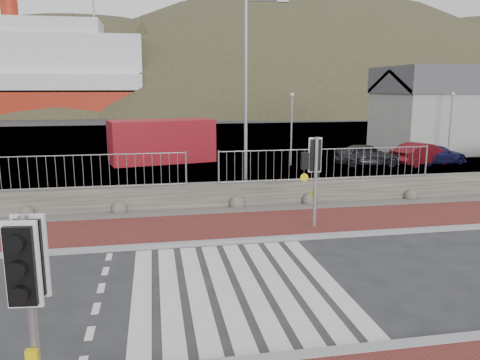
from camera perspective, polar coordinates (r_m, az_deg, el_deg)
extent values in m
plane|color=#28282B|center=(10.80, -0.39, -12.94)|extent=(220.00, 220.00, 0.00)
cube|color=maroon|center=(14.96, -3.44, -5.81)|extent=(40.00, 3.00, 0.08)
cube|color=gray|center=(8.19, 3.57, -21.08)|extent=(40.00, 0.25, 0.12)
cube|color=gray|center=(13.54, -2.65, -7.61)|extent=(40.00, 0.25, 0.12)
cube|color=silver|center=(10.67, -11.89, -13.48)|extent=(0.42, 5.60, 0.01)
cube|color=silver|center=(10.66, -8.58, -13.37)|extent=(0.42, 5.60, 0.01)
cube|color=silver|center=(10.69, -5.28, -13.22)|extent=(0.42, 5.60, 0.01)
cube|color=silver|center=(10.75, -2.01, -13.02)|extent=(0.42, 5.60, 0.01)
cube|color=silver|center=(10.85, 1.21, -12.79)|extent=(0.42, 5.60, 0.01)
cube|color=silver|center=(10.98, 4.35, -12.52)|extent=(0.42, 5.60, 0.01)
cube|color=silver|center=(11.14, 7.40, -12.23)|extent=(0.42, 5.60, 0.01)
cube|color=silver|center=(11.33, 10.36, -11.91)|extent=(0.42, 5.60, 0.01)
cube|color=#59544C|center=(16.87, -4.29, -3.88)|extent=(40.00, 1.50, 0.06)
cube|color=#49443C|center=(17.54, -4.60, -1.88)|extent=(40.00, 0.60, 0.90)
cylinder|color=gray|center=(17.28, -20.68, 2.79)|extent=(8.40, 0.04, 0.04)
cylinder|color=gray|center=(17.14, -6.60, 1.35)|extent=(0.07, 0.07, 1.20)
cylinder|color=gray|center=(18.22, 10.59, 3.73)|extent=(8.40, 0.04, 0.04)
cylinder|color=gray|center=(17.26, -2.62, 1.48)|extent=(0.07, 0.07, 1.20)
cylinder|color=gray|center=(20.19, 21.73, 2.12)|extent=(0.07, 0.07, 1.20)
cube|color=#4C4C4F|center=(37.90, -7.86, 4.44)|extent=(120.00, 40.00, 0.50)
cube|color=#3F4C54|center=(72.75, -9.23, 7.62)|extent=(220.00, 50.00, 0.05)
cube|color=silver|center=(79.42, -23.02, 13.69)|extent=(30.00, 12.00, 6.00)
cube|color=silver|center=(79.75, -23.25, 16.55)|extent=(18.00, 10.00, 2.50)
cylinder|color=maroon|center=(80.96, -26.29, 18.01)|extent=(2.40, 2.40, 3.00)
cylinder|color=gray|center=(79.05, -17.47, 19.92)|extent=(0.30, 0.30, 6.00)
cube|color=#9E9E99|center=(36.80, 25.87, 6.36)|extent=(12.00, 6.00, 4.00)
cube|color=#4C4C51|center=(36.72, 26.26, 10.86)|extent=(12.20, 6.20, 1.80)
ellipsoid|color=#2E301D|center=(101.48, -17.74, -3.22)|extent=(106.40, 68.40, 76.00)
ellipsoid|color=#2E301D|center=(107.04, 7.20, -5.35)|extent=(140.00, 90.00, 100.00)
ellipsoid|color=#2E301D|center=(126.53, 27.09, -1.13)|extent=(112.00, 72.00, 80.00)
cylinder|color=gray|center=(6.72, -23.90, -15.99)|extent=(0.11, 0.11, 2.91)
cube|color=#DCC20C|center=(6.89, -23.65, -18.70)|extent=(0.15, 0.10, 0.23)
cube|color=black|center=(6.38, -24.54, -8.89)|extent=(0.44, 0.29, 1.09)
sphere|color=#0CE53F|center=(6.49, -24.31, -11.48)|extent=(0.16, 0.16, 0.16)
cylinder|color=gray|center=(14.82, 9.18, -0.44)|extent=(0.11, 0.11, 2.92)
cube|color=#DCC20C|center=(14.90, 9.14, -1.81)|extent=(0.15, 0.09, 0.23)
cube|color=black|center=(14.67, 9.29, 2.95)|extent=(0.43, 0.27, 1.09)
sphere|color=#0CE53F|center=(14.72, 9.25, 1.75)|extent=(0.16, 0.16, 0.16)
cube|color=black|center=(14.59, 7.90, 2.33)|extent=(0.24, 0.18, 0.52)
cylinder|color=gray|center=(18.16, 0.71, 9.39)|extent=(0.13, 0.13, 7.67)
cylinder|color=gray|center=(18.44, 2.98, 21.07)|extent=(1.34, 0.32, 0.09)
cube|color=beige|center=(18.49, 5.20, 20.95)|extent=(0.46, 0.28, 0.12)
cube|color=maroon|center=(28.45, -9.53, 4.71)|extent=(6.45, 3.77, 2.52)
imported|color=black|center=(27.80, 15.30, 3.01)|extent=(3.93, 2.22, 1.26)
imported|color=#550C11|center=(29.05, 21.32, 3.00)|extent=(4.14, 2.51, 1.29)
imported|color=#151643|center=(29.82, 22.78, 2.90)|extent=(3.95, 2.08, 1.09)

